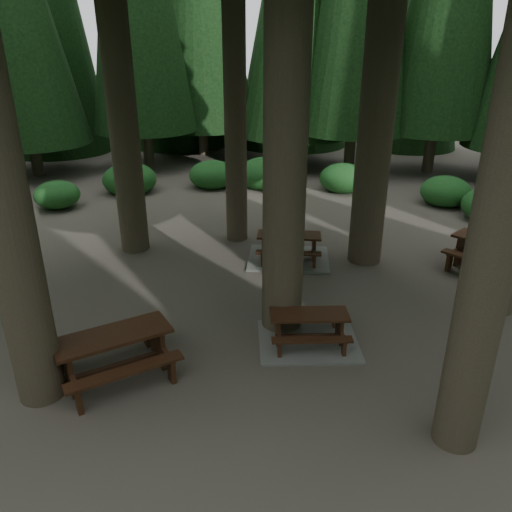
% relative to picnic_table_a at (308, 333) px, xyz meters
% --- Properties ---
extents(ground, '(80.00, 80.00, 0.00)m').
position_rel_picnic_table_a_xyz_m(ground, '(-1.45, 0.34, -0.22)').
color(ground, '#534D43').
rests_on(ground, ground).
extents(picnic_table_a, '(2.34, 2.10, 0.67)m').
position_rel_picnic_table_a_xyz_m(picnic_table_a, '(0.00, 0.00, 0.00)').
color(picnic_table_a, gray).
rests_on(picnic_table_a, ground).
extents(picnic_table_c, '(2.48, 2.16, 0.75)m').
position_rel_picnic_table_a_xyz_m(picnic_table_c, '(-1.11, 4.07, 0.04)').
color(picnic_table_c, gray).
rests_on(picnic_table_c, ground).
extents(picnic_table_d, '(2.63, 2.52, 0.89)m').
position_rel_picnic_table_a_xyz_m(picnic_table_d, '(4.23, 4.45, 0.38)').
color(picnic_table_d, '#321E0F').
rests_on(picnic_table_d, ground).
extents(picnic_table_e, '(2.58, 2.57, 0.87)m').
position_rel_picnic_table_a_xyz_m(picnic_table_e, '(-3.25, -1.88, 0.36)').
color(picnic_table_e, '#321E0F').
rests_on(picnic_table_e, ground).
extents(shrub_ring, '(23.86, 24.64, 1.49)m').
position_rel_picnic_table_a_xyz_m(shrub_ring, '(-0.75, 1.10, 0.18)').
color(shrub_ring, '#216124').
rests_on(shrub_ring, ground).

